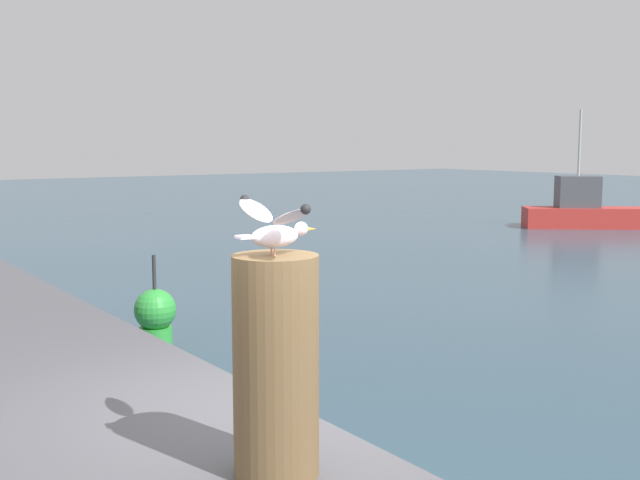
# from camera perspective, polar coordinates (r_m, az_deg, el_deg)

# --- Properties ---
(mooring_post) EXTENTS (0.40, 0.40, 1.03)m
(mooring_post) POSITION_cam_1_polar(r_m,az_deg,el_deg) (3.57, -3.31, -9.35)
(mooring_post) COLOR brown
(mooring_post) RESTS_ON harbor_quay
(seagull) EXTENTS (0.69, 0.39, 0.25)m
(seagull) POSITION_cam_1_polar(r_m,az_deg,el_deg) (3.45, -3.34, 1.03)
(seagull) COLOR tan
(seagull) RESTS_ON mooring_post
(boat_red) EXTENTS (4.11, 4.76, 4.02)m
(boat_red) POSITION_cam_1_polar(r_m,az_deg,el_deg) (27.21, 20.29, 1.98)
(boat_red) COLOR #B72D28
(boat_red) RESTS_ON ground_plane
(channel_buoy) EXTENTS (0.56, 0.56, 1.33)m
(channel_buoy) POSITION_cam_1_polar(r_m,az_deg,el_deg) (10.51, -12.15, -5.68)
(channel_buoy) COLOR green
(channel_buoy) RESTS_ON ground_plane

